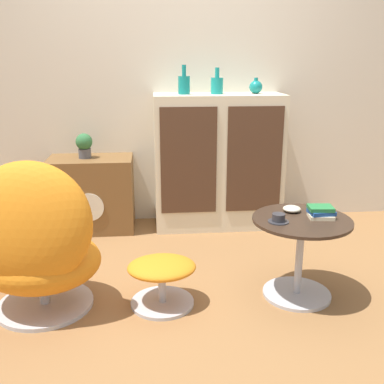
% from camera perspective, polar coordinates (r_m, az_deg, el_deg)
% --- Properties ---
extents(ground_plane, '(12.00, 12.00, 0.00)m').
position_cam_1_polar(ground_plane, '(2.83, 0.07, -12.81)').
color(ground_plane, olive).
extents(wall_back, '(6.40, 0.06, 2.60)m').
position_cam_1_polar(wall_back, '(3.88, -1.94, 15.26)').
color(wall_back, beige).
rests_on(wall_back, ground_plane).
extents(sideboard, '(1.06, 0.41, 1.12)m').
position_cam_1_polar(sideboard, '(3.78, 3.31, 3.85)').
color(sideboard, beige).
rests_on(sideboard, ground_plane).
extents(tv_console, '(0.68, 0.42, 0.61)m').
position_cam_1_polar(tv_console, '(3.83, -12.56, -0.24)').
color(tv_console, brown).
rests_on(tv_console, ground_plane).
extents(egg_chair, '(0.73, 0.68, 0.92)m').
position_cam_1_polar(egg_chair, '(2.61, -19.29, -6.39)').
color(egg_chair, '#B7B7BC').
rests_on(egg_chair, ground_plane).
extents(ottoman, '(0.40, 0.37, 0.28)m').
position_cam_1_polar(ottoman, '(2.64, -3.86, -10.37)').
color(ottoman, '#B7B7BC').
rests_on(ottoman, ground_plane).
extents(coffee_table, '(0.58, 0.58, 0.50)m').
position_cam_1_polar(coffee_table, '(2.76, 13.54, -6.96)').
color(coffee_table, '#B7B7BC').
rests_on(coffee_table, ground_plane).
extents(vase_leftmost, '(0.09, 0.09, 0.23)m').
position_cam_1_polar(vase_leftmost, '(3.66, -1.02, 13.53)').
color(vase_leftmost, '#147A75').
rests_on(vase_leftmost, sideboard).
extents(vase_inner_left, '(0.10, 0.10, 0.21)m').
position_cam_1_polar(vase_inner_left, '(3.69, 3.19, 13.42)').
color(vase_inner_left, teal).
rests_on(vase_inner_left, sideboard).
extents(vase_inner_right, '(0.11, 0.11, 0.13)m').
position_cam_1_polar(vase_inner_right, '(3.75, 8.10, 13.08)').
color(vase_inner_right, '#147A75').
rests_on(vase_inner_right, sideboard).
extents(potted_plant, '(0.13, 0.13, 0.20)m').
position_cam_1_polar(potted_plant, '(3.74, -13.53, 5.88)').
color(potted_plant, '#4C4C51').
rests_on(potted_plant, tv_console).
extents(teacup, '(0.12, 0.12, 0.05)m').
position_cam_1_polar(teacup, '(2.60, 10.93, -3.35)').
color(teacup, '#2D2D33').
rests_on(teacup, coffee_table).
extents(book_stack, '(0.15, 0.13, 0.07)m').
position_cam_1_polar(book_stack, '(2.73, 16.06, -2.46)').
color(book_stack, beige).
rests_on(book_stack, coffee_table).
extents(bowl, '(0.11, 0.11, 0.04)m').
position_cam_1_polar(bowl, '(2.79, 12.57, -2.09)').
color(bowl, beige).
rests_on(bowl, coffee_table).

